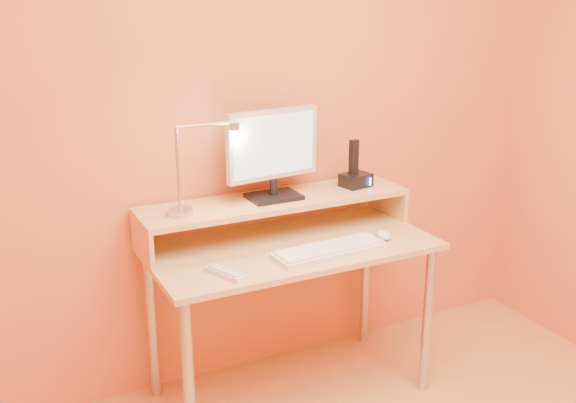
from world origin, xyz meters
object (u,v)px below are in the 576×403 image
phone_dock (356,180)px  remote_control (225,273)px  monitor_panel (273,144)px  mouse (383,235)px  lamp_base (180,212)px  keyboard (330,251)px

phone_dock → remote_control: phone_dock is taller
monitor_panel → mouse: (0.39, -0.28, -0.38)m
remote_control → lamp_base: bearing=81.2°
lamp_base → remote_control: (0.07, -0.30, -0.16)m
phone_dock → keyboard: 0.48m
monitor_panel → remote_control: (-0.36, -0.34, -0.39)m
monitor_panel → phone_dock: 0.47m
lamp_base → phone_dock: size_ratio=0.77×
lamp_base → phone_dock: 0.85m
mouse → remote_control: 0.75m
remote_control → phone_dock: bearing=1.1°
lamp_base → remote_control: size_ratio=0.56×
phone_dock → mouse: bearing=-105.7°
phone_dock → mouse: phone_dock is taller
monitor_panel → lamp_base: monitor_panel is taller
lamp_base → keyboard: bearing=-28.2°
lamp_base → mouse: size_ratio=0.97×
lamp_base → mouse: bearing=-16.3°
lamp_base → remote_control: lamp_base is taller
monitor_panel → lamp_base: (-0.43, -0.04, -0.23)m
monitor_panel → keyboard: bearing=-80.0°
monitor_panel → mouse: 0.61m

